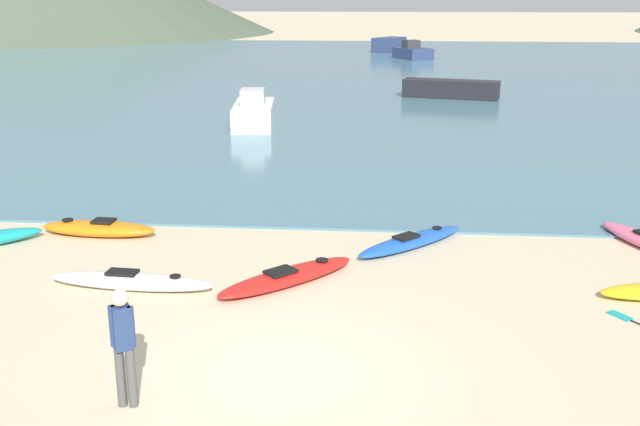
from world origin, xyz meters
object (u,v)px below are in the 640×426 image
object	(u,v)px
kayak_on_sand_4	(131,281)
moored_boat_3	(254,113)
moored_boat_2	(413,52)
kayak_on_sand_2	(99,228)
moored_boat_1	(389,45)
kayak_on_sand_5	(411,241)
person_near_foreground	(123,340)
moored_boat_0	(451,89)
kayak_on_sand_0	(287,277)

from	to	relation	value
kayak_on_sand_4	moored_boat_3	size ratio (longest dim) A/B	0.78
moored_boat_2	moored_boat_3	distance (m)	34.14
kayak_on_sand_2	moored_boat_1	world-z (taller)	moored_boat_1
kayak_on_sand_5	moored_boat_3	xyz separation A→B (m)	(-6.16, 14.84, 0.49)
person_near_foreground	moored_boat_1	bearing A→B (deg)	86.61
moored_boat_3	moored_boat_1	bearing A→B (deg)	81.93
kayak_on_sand_4	moored_boat_1	xyz separation A→B (m)	(5.05, 58.20, 0.56)
kayak_on_sand_2	kayak_on_sand_4	xyz separation A→B (m)	(1.83, -3.12, -0.02)
kayak_on_sand_4	person_near_foreground	distance (m)	4.47
person_near_foreground	moored_boat_0	distance (m)	32.18
kayak_on_sand_0	moored_boat_3	bearing A→B (deg)	101.96
kayak_on_sand_2	moored_boat_3	distance (m)	14.75
kayak_on_sand_0	kayak_on_sand_2	distance (m)	5.45
kayak_on_sand_4	person_near_foreground	bearing A→B (deg)	-71.95
kayak_on_sand_5	moored_boat_2	size ratio (longest dim) A/B	0.70
moored_boat_0	kayak_on_sand_5	bearing A→B (deg)	-96.59
person_near_foreground	kayak_on_sand_5	bearing A→B (deg)	60.02
moored_boat_2	kayak_on_sand_5	bearing A→B (deg)	-91.83
kayak_on_sand_2	kayak_on_sand_4	world-z (taller)	kayak_on_sand_2
person_near_foreground	moored_boat_1	distance (m)	62.48
kayak_on_sand_2	moored_boat_1	size ratio (longest dim) A/B	0.71
moored_boat_0	moored_boat_2	distance (m)	23.87
kayak_on_sand_4	kayak_on_sand_5	distance (m)	6.24
kayak_on_sand_0	moored_boat_1	bearing A→B (deg)	87.94
kayak_on_sand_5	person_near_foreground	size ratio (longest dim) A/B	1.57
kayak_on_sand_2	kayak_on_sand_5	distance (m)	7.31
kayak_on_sand_5	moored_boat_1	xyz separation A→B (m)	(-0.43, 55.22, 0.59)
kayak_on_sand_5	moored_boat_1	distance (m)	55.23
kayak_on_sand_0	moored_boat_2	xyz separation A→B (m)	(4.04, 50.53, 0.46)
kayak_on_sand_4	kayak_on_sand_5	bearing A→B (deg)	28.50
kayak_on_sand_4	moored_boat_0	distance (m)	28.49
kayak_on_sand_0	moored_boat_0	xyz separation A→B (m)	(5.31, 26.70, 0.40)
kayak_on_sand_0	moored_boat_0	bearing A→B (deg)	78.76
moored_boat_3	person_near_foreground	bearing A→B (deg)	-84.72
kayak_on_sand_5	moored_boat_2	world-z (taller)	moored_boat_2
person_near_foreground	moored_boat_1	size ratio (longest dim) A/B	0.45
moored_boat_0	moored_boat_2	size ratio (longest dim) A/B	1.32
moored_boat_1	moored_boat_3	world-z (taller)	moored_boat_3
moored_boat_0	moored_boat_3	distance (m)	13.01
kayak_on_sand_0	moored_boat_2	size ratio (longest dim) A/B	0.72
kayak_on_sand_2	kayak_on_sand_5	world-z (taller)	kayak_on_sand_2
person_near_foreground	moored_boat_0	size ratio (longest dim) A/B	0.34
moored_boat_2	kayak_on_sand_4	bearing A→B (deg)	-97.82
kayak_on_sand_4	moored_boat_0	xyz separation A→B (m)	(8.29, 27.25, 0.38)
moored_boat_0	moored_boat_2	bearing A→B (deg)	93.05
person_near_foreground	kayak_on_sand_0	bearing A→B (deg)	71.06
kayak_on_sand_0	kayak_on_sand_4	distance (m)	3.03
kayak_on_sand_2	moored_boat_1	xyz separation A→B (m)	(6.88, 55.07, 0.54)
person_near_foreground	moored_boat_0	bearing A→B (deg)	77.57
moored_boat_3	kayak_on_sand_5	bearing A→B (deg)	-67.47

